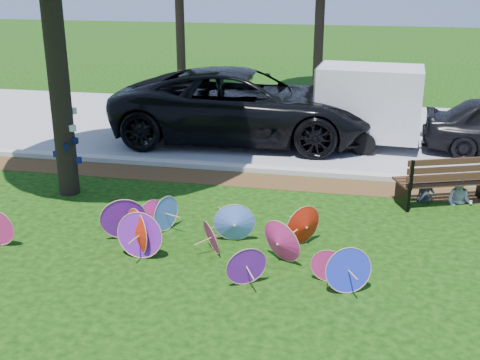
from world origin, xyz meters
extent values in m
plane|color=black|center=(0.00, 0.00, 0.00)|extent=(90.00, 90.00, 0.00)
cube|color=#472D16|center=(0.00, 4.50, 0.01)|extent=(90.00, 1.00, 0.01)
cube|color=#B7B5AD|center=(0.00, 5.20, 0.06)|extent=(90.00, 0.30, 0.12)
cube|color=gray|center=(0.00, 9.35, 0.01)|extent=(90.00, 8.00, 0.01)
cylinder|color=black|center=(-3.53, 2.90, 2.91)|extent=(0.44, 0.44, 5.81)
cone|color=#D52575|center=(2.32, 0.08, 0.28)|extent=(0.57, 0.12, 0.57)
cone|color=red|center=(1.82, 1.28, 0.38)|extent=(0.65, 0.65, 0.76)
cone|color=#D52575|center=(1.48, 0.52, 0.40)|extent=(0.82, 0.68, 0.80)
cone|color=#5A8AF5|center=(-0.84, 1.42, 0.34)|extent=(0.35, 0.67, 0.69)
cone|color=purple|center=(1.06, -0.30, 0.34)|extent=(0.68, 0.51, 0.68)
cone|color=purple|center=(-1.44, 0.90, 0.42)|extent=(0.89, 0.61, 0.85)
cone|color=purple|center=(-0.88, 0.31, 0.42)|extent=(0.84, 0.24, 0.84)
cone|color=purple|center=(0.36, 1.53, 0.30)|extent=(0.58, 0.68, 0.57)
cone|color=#5A8AF5|center=(0.58, 1.13, 0.38)|extent=(0.80, 0.38, 0.78)
cone|color=red|center=(-1.02, 0.36, 0.41)|extent=(0.68, 0.68, 0.82)
cone|color=#2635EA|center=(2.62, -0.17, 0.37)|extent=(0.76, 0.46, 0.75)
cone|color=#D52575|center=(0.31, 0.66, 0.32)|extent=(0.57, 0.66, 0.63)
cone|color=#D52575|center=(-1.02, 1.29, 0.32)|extent=(0.43, 0.61, 0.64)
imported|color=black|center=(-0.61, 7.84, 1.01)|extent=(7.47, 3.78, 2.03)
cube|color=silver|center=(2.85, 7.94, 1.25)|extent=(2.82, 1.89, 2.50)
imported|color=#313944|center=(4.12, 3.97, 0.52)|extent=(0.43, 0.33, 1.05)
imported|color=silver|center=(4.82, 3.97, 0.56)|extent=(0.67, 0.60, 1.12)
cylinder|color=black|center=(-4.69, 15.27, 2.50)|extent=(0.36, 0.36, 5.00)
cylinder|color=black|center=(0.92, 14.60, 2.50)|extent=(0.36, 0.36, 5.00)
camera|label=1|loc=(2.67, -8.50, 4.71)|focal=45.00mm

